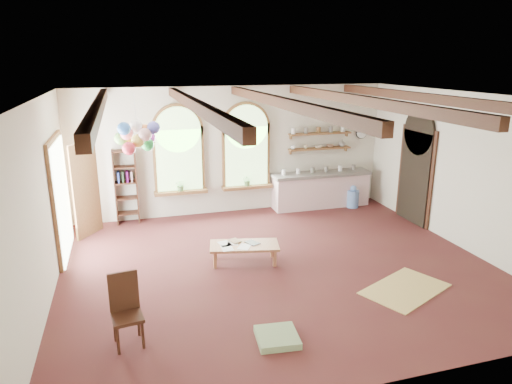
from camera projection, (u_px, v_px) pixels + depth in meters
name	position (u px, v px, depth m)	size (l,w,h in m)	color
floor	(278.00, 266.00, 8.75)	(8.00, 8.00, 0.00)	#4D2220
ceiling_beams	(281.00, 102.00, 7.89)	(6.20, 6.80, 0.18)	#3D2113
window_left	(179.00, 153.00, 11.08)	(1.30, 0.28, 2.20)	brown
window_right	(246.00, 149.00, 11.54)	(1.30, 0.28, 2.20)	brown
left_doorway	(61.00, 199.00, 9.03)	(0.10, 1.90, 2.50)	brown
right_doorway	(415.00, 178.00, 10.89)	(0.10, 1.30, 2.40)	black
kitchen_counter	(321.00, 189.00, 12.19)	(2.68, 0.62, 0.94)	beige
wall_shelf_lower	(320.00, 149.00, 12.06)	(1.70, 0.24, 0.04)	brown
wall_shelf_upper	(320.00, 133.00, 11.94)	(1.70, 0.24, 0.04)	brown
wall_clock	(361.00, 133.00, 12.36)	(0.32, 0.32, 0.04)	black
bookshelf	(126.00, 187.00, 10.84)	(0.53, 0.32, 1.80)	#3D2113
coffee_table	(244.00, 247.00, 8.81)	(1.42, 0.87, 0.38)	tan
side_chair	(128.00, 325.00, 6.28)	(0.46, 0.46, 1.02)	#3D2113
floor_mat	(405.00, 289.00, 7.85)	(1.50, 0.93, 0.02)	tan
floor_cushion	(277.00, 337.00, 6.42)	(0.57, 0.57, 0.10)	gray
water_jug_a	(353.00, 198.00, 12.17)	(0.31, 0.31, 0.60)	#5C86C7
water_jug_b	(354.00, 194.00, 12.52)	(0.32, 0.32, 0.61)	#5C86C7
balloon_cluster	(137.00, 136.00, 9.03)	(0.89, 0.89, 1.16)	silver
table_book	(231.00, 242.00, 8.89)	(0.18, 0.26, 0.02)	olive
tablet	(252.00, 243.00, 8.87)	(0.19, 0.27, 0.01)	black
potted_plant_left	(181.00, 185.00, 11.20)	(0.27, 0.23, 0.30)	#598C4C
potted_plant_right	(247.00, 180.00, 11.66)	(0.27, 0.23, 0.30)	#598C4C
shelf_cup_a	(293.00, 147.00, 11.84)	(0.12, 0.10, 0.10)	white
shelf_cup_b	(306.00, 147.00, 11.93)	(0.10, 0.10, 0.09)	beige
shelf_bowl_a	(318.00, 147.00, 12.03)	(0.22, 0.22, 0.05)	beige
shelf_bowl_b	(330.00, 146.00, 12.12)	(0.20, 0.20, 0.06)	#8C664C
shelf_vase	(342.00, 143.00, 12.20)	(0.18, 0.18, 0.19)	slate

